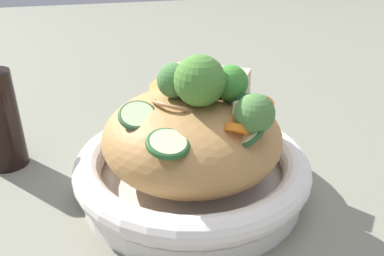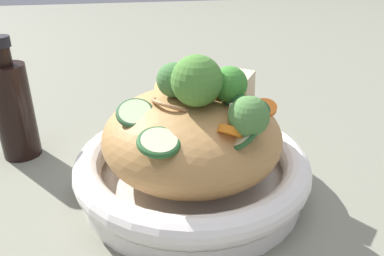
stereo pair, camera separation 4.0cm
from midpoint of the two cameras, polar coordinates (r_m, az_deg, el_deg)
ground_plane at (r=0.44m, az=2.64°, el=-9.10°), size 3.00×3.00×0.00m
serving_bowl at (r=0.43m, az=2.71°, el=-6.29°), size 0.26×0.26×0.05m
noodle_heap at (r=0.40m, az=2.84°, el=-1.26°), size 0.19×0.19×0.10m
broccoli_florets at (r=0.36m, az=5.51°, el=5.73°), size 0.11×0.10×0.08m
carrot_coins at (r=0.38m, az=6.31°, el=3.57°), size 0.15×0.13×0.04m
zucchini_slices at (r=0.35m, az=4.86°, el=0.87°), size 0.09×0.16×0.04m
chicken_chunks at (r=0.40m, az=6.38°, el=5.97°), size 0.11×0.09×0.04m
soy_sauce_bottle at (r=0.52m, az=-23.23°, el=2.68°), size 0.05×0.05×0.16m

